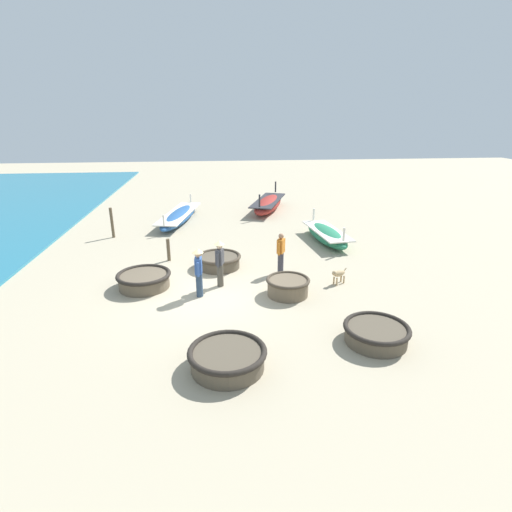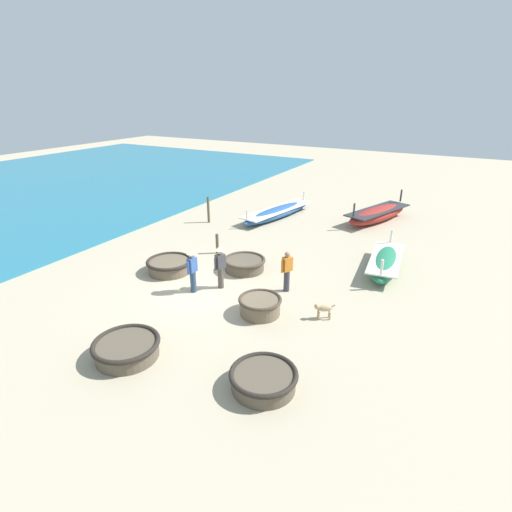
{
  "view_description": "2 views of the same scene",
  "coord_description": "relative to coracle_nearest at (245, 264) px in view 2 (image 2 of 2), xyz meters",
  "views": [
    {
      "loc": [
        0.42,
        -12.39,
        5.73
      ],
      "look_at": [
        1.84,
        0.98,
        0.92
      ],
      "focal_mm": 28.0,
      "sensor_mm": 36.0,
      "label": 1
    },
    {
      "loc": [
        8.27,
        -10.68,
        6.97
      ],
      "look_at": [
        1.44,
        1.67,
        1.07
      ],
      "focal_mm": 28.0,
      "sensor_mm": 36.0,
      "label": 2
    }
  ],
  "objects": [
    {
      "name": "fisherman_hauling",
      "position": [
        2.31,
        -0.85,
        0.55
      ],
      "size": [
        0.36,
        0.48,
        1.57
      ],
      "color": "#383842",
      "rests_on": "ground"
    },
    {
      "name": "fisherman_by_coracle",
      "position": [
        -0.68,
        -2.58,
        0.67
      ],
      "size": [
        0.36,
        0.53,
        1.67
      ],
      "color": "#2D425B",
      "rests_on": "ground"
    },
    {
      "name": "coracle_weathered",
      "position": [
        0.08,
        -6.65,
        0.0
      ],
      "size": [
        1.89,
        1.89,
        0.52
      ],
      "color": "brown",
      "rests_on": "ground"
    },
    {
      "name": "dog",
      "position": [
        4.19,
        -2.07,
        0.09
      ],
      "size": [
        0.62,
        0.43,
        0.55
      ],
      "color": "tan",
      "rests_on": "ground"
    },
    {
      "name": "coracle_front_right",
      "position": [
        -2.62,
        -1.64,
        0.01
      ],
      "size": [
        1.87,
        1.87,
        0.54
      ],
      "color": "brown",
      "rests_on": "ground"
    },
    {
      "name": "coracle_center",
      "position": [
        4.03,
        -5.92,
        -0.01
      ],
      "size": [
        1.75,
        1.75,
        0.5
      ],
      "color": "brown",
      "rests_on": "ground"
    },
    {
      "name": "coracle_nearest",
      "position": [
        0.0,
        0.0,
        0.0
      ],
      "size": [
        1.75,
        1.75,
        0.52
      ],
      "color": "brown",
      "rests_on": "ground"
    },
    {
      "name": "ground_plane",
      "position": [
        -0.52,
        -2.35,
        -0.28
      ],
      "size": [
        80.0,
        80.0,
        0.0
      ],
      "primitive_type": "plane",
      "color": "tan"
    },
    {
      "name": "coracle_beside_post",
      "position": [
        2.24,
        -2.78,
        0.04
      ],
      "size": [
        1.46,
        1.46,
        0.59
      ],
      "color": "brown",
      "rests_on": "ground"
    },
    {
      "name": "mooring_post_inland",
      "position": [
        -2.03,
        1.01,
        0.18
      ],
      "size": [
        0.14,
        0.14,
        0.93
      ],
      "primitive_type": "cylinder",
      "color": "brown",
      "rests_on": "ground"
    },
    {
      "name": "long_boat_ochre_hull",
      "position": [
        5.12,
        2.82,
        0.06
      ],
      "size": [
        1.58,
        4.11,
        1.19
      ],
      "color": "#237551",
      "rests_on": "ground"
    },
    {
      "name": "mooring_post_shoreline",
      "position": [
        -5.06,
        4.62,
        0.46
      ],
      "size": [
        0.14,
        0.14,
        1.48
      ],
      "primitive_type": "cylinder",
      "color": "brown",
      "rests_on": "ground"
    },
    {
      "name": "fisherman_standing_right",
      "position": [
        0.02,
        -1.81,
        0.67
      ],
      "size": [
        0.36,
        0.51,
        1.67
      ],
      "color": "#4C473D",
      "rests_on": "ground"
    },
    {
      "name": "long_boat_blue_hull",
      "position": [
        -2.08,
        7.39,
        0.02
      ],
      "size": [
        2.32,
        6.04,
        1.03
      ],
      "color": "#285693",
      "rests_on": "ground"
    },
    {
      "name": "long_boat_white_hull",
      "position": [
        3.23,
        9.47,
        0.13
      ],
      "size": [
        2.94,
        5.23,
        1.45
      ],
      "color": "maroon",
      "rests_on": "ground"
    }
  ]
}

